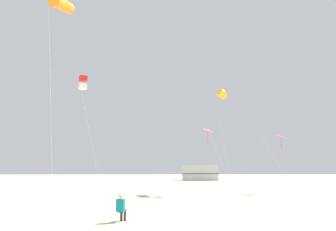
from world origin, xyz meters
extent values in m
cube|color=#147F84|center=(-0.86, 5.31, 0.68)|extent=(0.38, 0.29, 0.52)
sphere|color=beige|center=(-0.86, 5.31, 1.06)|extent=(0.20, 0.20, 0.20)
cylinder|color=#2D2D38|center=(-0.74, 5.47, 0.44)|extent=(0.21, 0.38, 0.13)
cylinder|color=#2D2D38|center=(-0.71, 5.63, 0.21)|extent=(0.11, 0.11, 0.42)
cylinder|color=#2D2D38|center=(-0.90, 5.51, 0.44)|extent=(0.21, 0.38, 0.13)
cylinder|color=#2D2D38|center=(-0.86, 5.66, 0.21)|extent=(0.11, 0.11, 0.42)
cylinder|color=silver|center=(-4.76, 16.08, 4.75)|extent=(1.95, 2.17, 9.50)
cube|color=red|center=(-5.83, 17.05, 9.85)|extent=(0.82, 0.82, 0.44)
cube|color=white|center=(-5.83, 17.05, 9.15)|extent=(0.82, 0.82, 0.44)
cylinder|color=silver|center=(11.31, 18.19, 2.56)|extent=(2.24, 1.70, 5.12)
cube|color=#D826A5|center=(12.16, 19.31, 5.11)|extent=(1.22, 1.22, 0.40)
cylinder|color=#D826A5|center=(12.16, 19.31, 4.46)|extent=(0.04, 0.04, 1.10)
cylinder|color=silver|center=(5.91, 16.75, 2.76)|extent=(2.51, 1.73, 5.52)
cube|color=#E54C8C|center=(5.06, 17.99, 5.52)|extent=(1.22, 1.22, 0.40)
cylinder|color=#E54C8C|center=(5.06, 17.99, 4.87)|extent=(0.04, 0.04, 1.10)
cylinder|color=silver|center=(6.83, 19.53, 4.68)|extent=(1.13, 0.09, 9.36)
cylinder|color=yellow|center=(6.87, 20.09, 9.35)|extent=(0.88, 2.54, 1.48)
sphere|color=yellow|center=(6.87, 20.09, 9.50)|extent=(0.76, 0.76, 0.76)
cylinder|color=silver|center=(-5.14, 8.12, 5.90)|extent=(1.11, 0.09, 11.81)
cylinder|color=orange|center=(-5.10, 8.67, 11.81)|extent=(0.86, 2.54, 1.48)
sphere|color=orange|center=(-5.10, 8.67, 11.96)|extent=(0.76, 0.76, 0.76)
cube|color=#B7BABF|center=(8.45, 46.96, 1.40)|extent=(6.46, 2.46, 2.80)
cube|color=#4C608C|center=(8.45, 46.96, 1.26)|extent=(6.50, 2.50, 0.24)
camera|label=1|loc=(0.69, -7.38, 2.20)|focal=31.12mm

